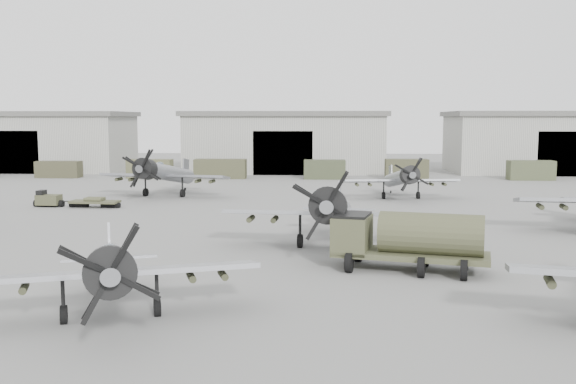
# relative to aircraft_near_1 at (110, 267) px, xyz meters

# --- Properties ---
(ground) EXTENTS (220.00, 220.00, 0.00)m
(ground) POSITION_rel_aircraft_near_1_xyz_m (2.60, 8.33, -2.09)
(ground) COLOR slate
(ground) RESTS_ON ground
(hangar_left) EXTENTS (29.00, 14.80, 8.70)m
(hangar_left) POSITION_rel_aircraft_near_1_xyz_m (-35.40, 70.29, 2.28)
(hangar_left) COLOR #AFAFA4
(hangar_left) RESTS_ON ground
(hangar_center) EXTENTS (29.00, 14.80, 8.70)m
(hangar_center) POSITION_rel_aircraft_near_1_xyz_m (2.60, 70.29, 2.28)
(hangar_center) COLOR #AFAFA4
(hangar_center) RESTS_ON ground
(hangar_right) EXTENTS (29.00, 14.80, 8.70)m
(hangar_right) POSITION_rel_aircraft_near_1_xyz_m (40.60, 70.29, 2.28)
(hangar_right) COLOR #AFAFA4
(hangar_right) RESTS_ON ground
(support_truck_1) EXTENTS (5.68, 2.20, 2.14)m
(support_truck_1) POSITION_rel_aircraft_near_1_xyz_m (-26.45, 58.33, -1.02)
(support_truck_1) COLOR #3C3A27
(support_truck_1) RESTS_ON ground
(support_truck_2) EXTENTS (5.73, 2.20, 2.42)m
(support_truck_2) POSITION_rel_aircraft_near_1_xyz_m (-14.36, 58.33, -0.89)
(support_truck_2) COLOR #4C4C31
(support_truck_2) RESTS_ON ground
(support_truck_3) EXTENTS (6.62, 2.20, 2.48)m
(support_truck_3) POSITION_rel_aircraft_near_1_xyz_m (-5.15, 58.33, -0.85)
(support_truck_3) COLOR #40402A
(support_truck_3) RESTS_ON ground
(support_truck_4) EXTENTS (5.28, 2.20, 2.42)m
(support_truck_4) POSITION_rel_aircraft_near_1_xyz_m (8.29, 58.33, -0.88)
(support_truck_4) COLOR #393F29
(support_truck_4) RESTS_ON ground
(support_truck_5) EXTENTS (5.37, 2.20, 2.56)m
(support_truck_5) POSITION_rel_aircraft_near_1_xyz_m (18.66, 58.33, -0.81)
(support_truck_5) COLOR #3E3E28
(support_truck_5) RESTS_ON ground
(support_truck_6) EXTENTS (5.58, 2.20, 2.44)m
(support_truck_6) POSITION_rel_aircraft_near_1_xyz_m (34.15, 58.33, -0.88)
(support_truck_6) COLOR #42482F
(support_truck_6) RESTS_ON ground
(aircraft_near_1) EXTENTS (11.46, 10.32, 4.60)m
(aircraft_near_1) POSITION_rel_aircraft_near_1_xyz_m (0.00, 0.00, 0.00)
(aircraft_near_1) COLOR #9D9FA5
(aircraft_near_1) RESTS_ON ground
(aircraft_mid_2) EXTENTS (13.30, 11.97, 5.30)m
(aircraft_mid_2) POSITION_rel_aircraft_near_1_xyz_m (8.69, 14.10, 0.32)
(aircraft_mid_2) COLOR #9FA2A7
(aircraft_mid_2) RESTS_ON ground
(aircraft_far_0) EXTENTS (13.16, 11.84, 5.22)m
(aircraft_far_0) POSITION_rel_aircraft_near_1_xyz_m (-7.67, 38.61, 0.28)
(aircraft_far_0) COLOR gray
(aircraft_far_0) RESTS_ON ground
(aircraft_far_1) EXTENTS (11.19, 10.07, 4.45)m
(aircraft_far_1) POSITION_rel_aircraft_near_1_xyz_m (15.58, 38.17, -0.07)
(aircraft_far_1) COLOR gray
(aircraft_far_1) RESTS_ON ground
(fuel_tanker) EXTENTS (8.17, 4.33, 3.00)m
(fuel_tanker) POSITION_rel_aircraft_near_1_xyz_m (12.39, 8.78, -0.37)
(fuel_tanker) COLOR #45472E
(fuel_tanker) RESTS_ON ground
(tug_trailer) EXTENTS (7.40, 1.91, 1.47)m
(tug_trailer) POSITION_rel_aircraft_near_1_xyz_m (-14.33, 30.89, -1.54)
(tug_trailer) COLOR #42432C
(tug_trailer) RESTS_ON ground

